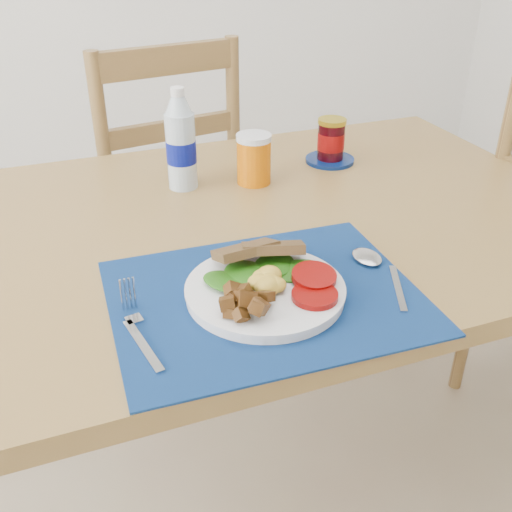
{
  "coord_description": "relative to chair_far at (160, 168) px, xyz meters",
  "views": [
    {
      "loc": [
        -0.35,
        -0.8,
        1.28
      ],
      "look_at": [
        -0.06,
        -0.03,
        0.8
      ],
      "focal_mm": 42.0,
      "sensor_mm": 36.0,
      "label": 1
    }
  ],
  "objects": [
    {
      "name": "water_bottle",
      "position": [
        -0.05,
        -0.5,
        0.25
      ],
      "size": [
        0.06,
        0.06,
        0.22
      ],
      "color": "#ADBFCC",
      "rests_on": "table"
    },
    {
      "name": "table",
      "position": [
        0.03,
        -0.69,
        0.07
      ],
      "size": [
        1.4,
        0.9,
        0.75
      ],
      "color": "brown",
      "rests_on": "ground"
    },
    {
      "name": "chair_far",
      "position": [
        0.0,
        0.0,
        0.0
      ],
      "size": [
        0.5,
        0.48,
        1.19
      ],
      "rotation": [
        0.0,
        0.0,
        3.29
      ],
      "color": "brown",
      "rests_on": "ground"
    },
    {
      "name": "breakfast_plate",
      "position": [
        -0.04,
        -0.97,
        0.17
      ],
      "size": [
        0.25,
        0.25,
        0.06
      ],
      "rotation": [
        0.0,
        0.0,
        -0.05
      ],
      "color": "silver",
      "rests_on": "placemat"
    },
    {
      "name": "juice_glass",
      "position": [
        0.11,
        -0.53,
        0.2
      ],
      "size": [
        0.08,
        0.08,
        0.1
      ],
      "primitive_type": "cylinder",
      "color": "#D26405",
      "rests_on": "table"
    },
    {
      "name": "fork",
      "position": [
        -0.24,
        -0.98,
        0.16
      ],
      "size": [
        0.03,
        0.18,
        0.0
      ],
      "rotation": [
        0.0,
        0.0,
        0.17
      ],
      "color": "#B2B5BA",
      "rests_on": "placemat"
    },
    {
      "name": "spoon",
      "position": [
        0.17,
        -0.95,
        0.16
      ],
      "size": [
        0.07,
        0.19,
        0.01
      ],
      "rotation": [
        0.0,
        0.0,
        -0.42
      ],
      "color": "#B2B5BA",
      "rests_on": "placemat"
    },
    {
      "name": "jam_on_saucer",
      "position": [
        0.32,
        -0.48,
        0.2
      ],
      "size": [
        0.12,
        0.12,
        0.11
      ],
      "color": "navy",
      "rests_on": "table"
    },
    {
      "name": "placemat",
      "position": [
        -0.04,
        -0.96,
        0.15
      ],
      "size": [
        0.49,
        0.39,
        0.0
      ],
      "primitive_type": "cube",
      "rotation": [
        0.0,
        0.0,
        -0.04
      ],
      "color": "black",
      "rests_on": "table"
    }
  ]
}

